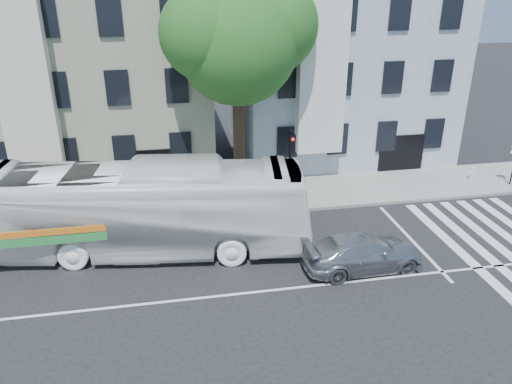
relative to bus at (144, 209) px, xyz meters
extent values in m
plane|color=black|center=(4.56, -3.77, -1.84)|extent=(120.00, 120.00, 0.00)
cube|color=gray|center=(4.56, 4.23, -1.76)|extent=(80.00, 4.00, 0.15)
cube|color=gray|center=(-2.44, 11.23, 3.66)|extent=(12.00, 10.00, 11.00)
cube|color=#97A3B3|center=(11.56, 11.23, 3.66)|extent=(12.00, 10.00, 11.00)
cylinder|color=#2D2116|center=(4.56, 4.73, 0.76)|extent=(0.56, 0.56, 5.20)
sphere|color=#154218|center=(4.56, 4.73, 5.66)|extent=(5.60, 5.60, 5.60)
sphere|color=#154218|center=(6.16, 5.13, 6.36)|extent=(4.40, 4.40, 4.40)
sphere|color=#154218|center=(3.16, 4.43, 6.16)|extent=(4.20, 4.20, 4.20)
sphere|color=#154218|center=(4.86, 5.93, 7.36)|extent=(3.80, 3.80, 3.80)
sphere|color=#154218|center=(3.96, 5.33, 4.66)|extent=(3.40, 3.40, 3.40)
imported|color=white|center=(0.00, 0.00, 0.00)|extent=(4.88, 13.51, 3.68)
imported|color=#A2A4A9|center=(8.16, -2.93, -1.16)|extent=(2.12, 4.75, 1.35)
cylinder|color=black|center=(6.56, 2.36, 0.19)|extent=(0.14, 0.14, 4.06)
cube|color=black|center=(6.56, 2.11, 1.64)|extent=(0.27, 0.22, 0.82)
sphere|color=red|center=(6.56, 1.98, 1.88)|extent=(0.15, 0.15, 0.15)
cylinder|color=white|center=(6.56, 2.21, 0.67)|extent=(0.43, 0.03, 0.43)
cylinder|color=silver|center=(17.22, 4.18, -1.40)|extent=(0.23, 0.23, 0.58)
sphere|color=silver|center=(17.22, 4.18, -1.08)|extent=(0.21, 0.21, 0.21)
cylinder|color=silver|center=(17.22, 4.18, -1.32)|extent=(0.41, 0.24, 0.13)
camera|label=1|loc=(1.18, -18.34, 8.63)|focal=35.00mm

